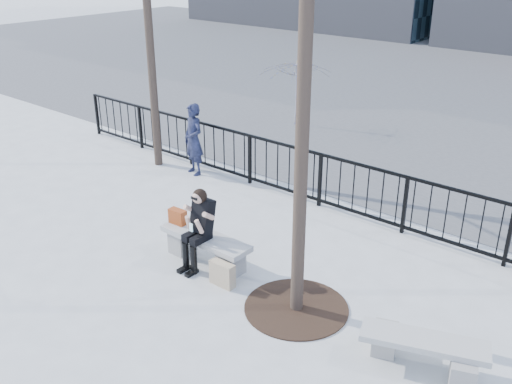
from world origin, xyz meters
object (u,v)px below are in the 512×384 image
Objects in this scene: seated_woman at (198,229)px; bench_second at (423,350)px; bench_main at (206,246)px; standing_man at (194,139)px.

bench_second is at bearing 0.48° from seated_woman.
bench_main is 3.82m from bench_second.
bench_second is 0.94× the size of standing_man.
bench_main is at bearing 90.00° from seated_woman.
seated_woman is (0.00, -0.16, 0.37)m from bench_main.
bench_main is 0.40m from seated_woman.
seated_woman is at bearing -90.00° from bench_main.
bench_second is at bearing -8.22° from standing_man.
standing_man is (-2.92, 2.80, 0.13)m from seated_woman.
bench_main is at bearing -27.96° from standing_man.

